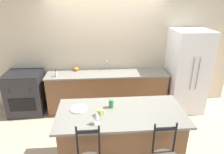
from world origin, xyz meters
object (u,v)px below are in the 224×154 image
Objects in this scene: refrigerator at (186,71)px; tumbler_cup at (111,103)px; dinner_plate at (79,109)px; soap_bottle at (56,74)px; coffee_mug at (99,113)px; wine_glass at (97,115)px; pumpkin_decoration at (76,69)px; oven_range at (26,93)px.

refrigerator reaches higher than tumbler_cup.
refrigerator is at bearing 32.59° from dinner_plate.
refrigerator is 14.37× the size of tumbler_cup.
dinner_plate is 1.86× the size of soap_bottle.
dinner_plate is 2.01× the size of tumbler_cup.
tumbler_cup reaches higher than dinner_plate.
soap_bottle is at bearing -179.11° from refrigerator.
coffee_mug is 1.83m from soap_bottle.
refrigerator is 2.57m from coffee_mug.
wine_glass is at bearing -54.79° from dinner_plate.
refrigerator is 2.30m from tumbler_cup.
wine_glass is at bearing -77.84° from pumpkin_decoration.
dinner_plate is 1.34× the size of wine_glass.
soap_bottle is (-0.39, -0.32, 0.01)m from pumpkin_decoration.
oven_range is 8.70× the size of pumpkin_decoration.
oven_range is 6.97× the size of soap_bottle.
coffee_mug is at bearing -60.96° from soap_bottle.
wine_glass is 0.22m from coffee_mug.
refrigerator reaches higher than dinner_plate.
soap_bottle is at bearing 127.49° from tumbler_cup.
coffee_mug is at bearing -75.55° from pumpkin_decoration.
tumbler_cup is at bearing -40.02° from oven_range.
tumbler_cup is 1.84m from pumpkin_decoration.
soap_bottle reaches higher than dinner_plate.
wine_glass reaches higher than soap_bottle.
refrigerator reaches higher than soap_bottle.
pumpkin_decoration is at bearing 10.51° from oven_range.
soap_bottle is (-0.58, 1.41, 0.01)m from dinner_plate.
refrigerator is at bearing -1.12° from oven_range.
coffee_mug is (0.31, -0.18, 0.04)m from dinner_plate.
wine_glass is 1.74× the size of pumpkin_decoration.
refrigerator is 13.35× the size of soap_bottle.
dinner_plate is (-2.28, -1.46, 0.03)m from refrigerator.
wine_glass is (-2.01, -1.84, 0.15)m from refrigerator.
soap_bottle is at bearing -8.97° from oven_range.
coffee_mug reaches higher than oven_range.
oven_range is at bearing 171.03° from soap_bottle.
pumpkin_decoration is at bearing 102.16° from wine_glass.
wine_glass reaches higher than dinner_plate.
wine_glass reaches higher than coffee_mug.
refrigerator is at bearing 38.69° from tumbler_cup.
refrigerator reaches higher than wine_glass.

